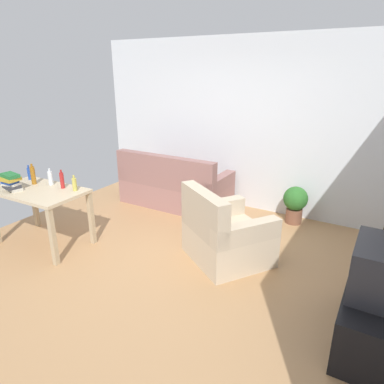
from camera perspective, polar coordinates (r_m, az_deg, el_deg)
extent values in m
cube|color=tan|center=(4.31, -4.62, -11.29)|extent=(5.20, 4.40, 0.02)
cube|color=silver|center=(5.69, 8.00, 10.90)|extent=(5.20, 0.10, 2.70)
cube|color=#996B66|center=(5.92, -2.67, -0.11)|extent=(1.82, 0.84, 0.40)
cube|color=#8C625D|center=(5.51, -4.68, 3.36)|extent=(1.82, 0.16, 0.52)
cube|color=#926661|center=(5.43, 4.64, 1.46)|extent=(0.16, 0.84, 0.22)
cube|color=#926661|center=(6.29, -9.08, 3.86)|extent=(0.16, 0.84, 0.22)
cube|color=black|center=(3.42, 27.37, -17.90)|extent=(0.44, 1.10, 0.48)
cube|color=#2D2D33|center=(3.18, 28.69, -11.23)|extent=(0.40, 0.60, 0.44)
cylinder|color=black|center=(4.36, 27.93, -12.99)|extent=(0.26, 0.26, 0.03)
cube|color=#C6B28E|center=(4.80, -24.15, 0.16)|extent=(1.22, 0.73, 0.04)
cube|color=tan|center=(4.35, -22.10, -6.97)|extent=(0.06, 0.06, 0.72)
cube|color=tan|center=(5.52, -24.67, -1.67)|extent=(0.06, 0.06, 0.72)
cube|color=tan|center=(4.71, -16.36, -4.18)|extent=(0.06, 0.06, 0.72)
cylinder|color=brown|center=(5.44, 16.52, -3.80)|extent=(0.24, 0.24, 0.22)
sphere|color=#2D6B28|center=(5.34, 16.81, -1.04)|extent=(0.36, 0.36, 0.36)
cube|color=beige|center=(4.26, 6.02, -8.46)|extent=(1.22, 1.20, 0.40)
cube|color=#C0AD91|center=(3.91, 1.99, -3.58)|extent=(0.84, 0.63, 0.52)
cube|color=#C8B597|center=(3.85, 9.06, -6.69)|extent=(0.60, 0.79, 0.22)
cube|color=#C8B597|center=(4.42, 3.68, -2.89)|extent=(0.60, 0.79, 0.22)
cylinder|color=#2347A3|center=(5.25, -25.38, 2.75)|extent=(0.05, 0.05, 0.17)
cylinder|color=#2347A3|center=(5.22, -25.54, 3.83)|extent=(0.02, 0.02, 0.04)
cylinder|color=#9E6019|center=(5.01, -24.86, 2.51)|extent=(0.06, 0.06, 0.24)
cylinder|color=#9E6019|center=(4.98, -25.09, 4.03)|extent=(0.03, 0.03, 0.04)
cylinder|color=silver|center=(4.89, -22.44, 2.14)|extent=(0.06, 0.06, 0.18)
cylinder|color=silver|center=(4.86, -22.61, 3.40)|extent=(0.03, 0.03, 0.04)
cylinder|color=#AD2323|center=(4.70, -20.75, 1.80)|extent=(0.05, 0.05, 0.21)
cylinder|color=#AD2323|center=(4.66, -20.93, 3.23)|extent=(0.02, 0.02, 0.04)
cylinder|color=#BCB24C|center=(4.55, -18.91, 1.19)|extent=(0.06, 0.06, 0.16)
cylinder|color=#BCB24C|center=(4.52, -19.05, 2.40)|extent=(0.03, 0.03, 0.04)
cube|color=beige|center=(4.90, -27.52, 0.49)|extent=(0.25, 0.15, 0.04)
cube|color=#333338|center=(4.88, -27.73, 0.85)|extent=(0.25, 0.21, 0.04)
cube|color=beige|center=(4.86, -27.77, 1.20)|extent=(0.22, 0.18, 0.03)
cube|color=navy|center=(4.85, -27.95, 1.49)|extent=(0.18, 0.15, 0.03)
cube|color=#B7932D|center=(4.84, -27.94, 1.93)|extent=(0.22, 0.18, 0.04)
cube|color=#236B33|center=(4.85, -27.99, 2.44)|extent=(0.27, 0.17, 0.04)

